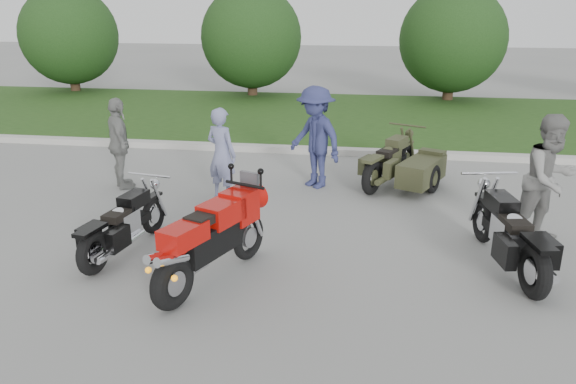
# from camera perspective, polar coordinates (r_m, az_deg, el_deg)

# --- Properties ---
(ground) EXTENTS (80.00, 80.00, 0.00)m
(ground) POSITION_cam_1_polar(r_m,az_deg,el_deg) (7.80, -2.76, -7.33)
(ground) COLOR gray
(ground) RESTS_ON ground
(curb) EXTENTS (60.00, 0.30, 0.15)m
(curb) POSITION_cam_1_polar(r_m,az_deg,el_deg) (13.36, 2.28, 4.26)
(curb) COLOR #B8B5AD
(curb) RESTS_ON ground
(grass_strip) EXTENTS (60.00, 8.00, 0.14)m
(grass_strip) POSITION_cam_1_polar(r_m,az_deg,el_deg) (17.39, 3.84, 7.65)
(grass_strip) COLOR #365E20
(grass_strip) RESTS_ON ground
(tree_far_left) EXTENTS (3.60, 3.60, 4.00)m
(tree_far_left) POSITION_cam_1_polar(r_m,az_deg,el_deg) (23.37, -21.33, 14.58)
(tree_far_left) COLOR #3F2B1C
(tree_far_left) RESTS_ON ground
(tree_mid_left) EXTENTS (3.60, 3.60, 4.00)m
(tree_mid_left) POSITION_cam_1_polar(r_m,az_deg,el_deg) (20.87, -3.73, 15.40)
(tree_mid_left) COLOR #3F2B1C
(tree_mid_left) RESTS_ON ground
(tree_mid_right) EXTENTS (3.60, 3.60, 4.00)m
(tree_mid_right) POSITION_cam_1_polar(r_m,az_deg,el_deg) (20.56, 16.39, 14.66)
(tree_mid_right) COLOR #3F2B1C
(tree_mid_right) RESTS_ON ground
(sportbike_red) EXTENTS (1.00, 2.13, 1.06)m
(sportbike_red) POSITION_cam_1_polar(r_m,az_deg,el_deg) (7.12, -7.88, -4.64)
(sportbike_red) COLOR black
(sportbike_red) RESTS_ON ground
(cruiser_left) EXTENTS (0.50, 2.07, 0.80)m
(cruiser_left) POSITION_cam_1_polar(r_m,az_deg,el_deg) (8.27, -16.52, -3.46)
(cruiser_left) COLOR black
(cruiser_left) RESTS_ON ground
(cruiser_right) EXTENTS (0.68, 2.36, 0.92)m
(cruiser_right) POSITION_cam_1_polar(r_m,az_deg,el_deg) (8.01, 21.69, -4.33)
(cruiser_right) COLOR black
(cruiser_right) RESTS_ON ground
(cruiser_sidecar) EXTENTS (1.65, 2.12, 0.87)m
(cruiser_sidecar) POSITION_cam_1_polar(r_m,az_deg,el_deg) (10.99, 12.03, 2.42)
(cruiser_sidecar) COLOR black
(cruiser_sidecar) RESTS_ON ground
(person_stripe) EXTENTS (0.73, 0.63, 1.68)m
(person_stripe) POSITION_cam_1_polar(r_m,az_deg,el_deg) (10.11, -6.77, 3.84)
(person_stripe) COLOR #797EA5
(person_stripe) RESTS_ON ground
(person_grey) EXTENTS (1.18, 1.10, 1.92)m
(person_grey) POSITION_cam_1_polar(r_m,az_deg,el_deg) (9.07, 25.03, 1.19)
(person_grey) COLOR gray
(person_grey) RESTS_ON ground
(person_denim) EXTENTS (1.43, 1.37, 1.95)m
(person_denim) POSITION_cam_1_polar(r_m,az_deg,el_deg) (10.73, 2.80, 5.55)
(person_denim) COLOR navy
(person_denim) RESTS_ON ground
(person_back) EXTENTS (0.94, 1.08, 1.74)m
(person_back) POSITION_cam_1_polar(r_m,az_deg,el_deg) (11.12, -16.76, 4.71)
(person_back) COLOR gray
(person_back) RESTS_ON ground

